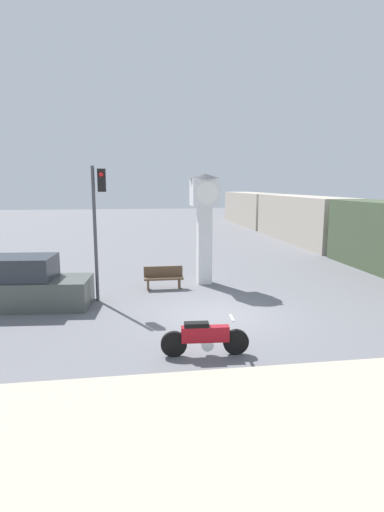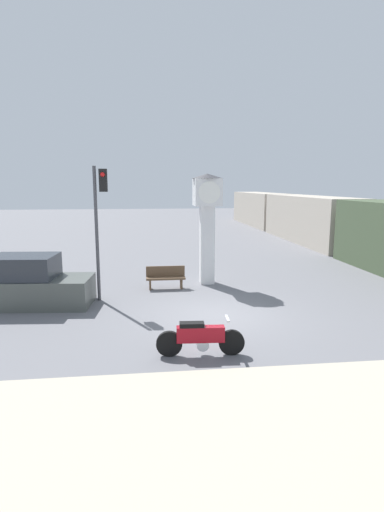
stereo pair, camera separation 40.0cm
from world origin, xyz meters
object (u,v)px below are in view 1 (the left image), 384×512
freight_train (302,219)px  bench (164,277)px  traffic_light (98,211)px  parked_car (27,286)px  clock_tower (204,211)px  motorcycle (205,337)px

freight_train → bench: freight_train is taller
freight_train → traffic_light: 19.85m
parked_car → traffic_light: bearing=13.2°
clock_tower → bench: size_ratio=2.93×
traffic_light → freight_train: bearing=45.4°
clock_tower → bench: 3.28m
motorcycle → freight_train: size_ratio=0.06×
motorcycle → freight_train: 22.30m
bench → parked_car: 5.23m
motorcycle → clock_tower: 7.98m
bench → clock_tower: bearing=21.5°
freight_train → traffic_light: size_ratio=8.00×
freight_train → parked_car: size_ratio=9.00×
traffic_light → parked_car: 3.61m
clock_tower → parked_car: 7.56m
clock_tower → traffic_light: traffic_light is taller
clock_tower → freight_train: size_ratio=0.12×
traffic_light → bench: 3.98m
motorcycle → bench: bearing=98.0°
traffic_light → bench: size_ratio=3.05×
bench → parked_car: bearing=-160.1°
clock_tower → bench: (-1.83, -0.72, -2.63)m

